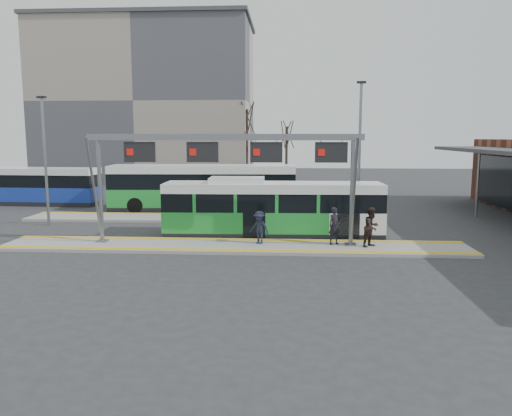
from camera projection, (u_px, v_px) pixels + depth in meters
The scene contains 18 objects.
ground at pixel (234, 248), 23.64m from camera, with size 120.00×120.00×0.00m, color #2D2D30.
platform_main at pixel (234, 246), 23.63m from camera, with size 22.00×3.00×0.15m, color gray.
platform_second at pixel (185, 218), 31.78m from camera, with size 20.00×3.00×0.15m, color gray.
tactile_main at pixel (234, 244), 23.61m from camera, with size 22.00×2.65×0.02m.
tactile_second at pixel (189, 214), 32.90m from camera, with size 20.00×0.35×0.02m.
gantry at pixel (227, 156), 23.29m from camera, with size 13.00×1.68×5.20m.
apartment_block at pixel (148, 102), 58.76m from camera, with size 24.50×12.50×18.40m.
hero_bus at pixel (272, 209), 26.17m from camera, with size 11.40×2.70×3.12m.
bg_bus_green at pixel (203, 188), 35.17m from camera, with size 13.02×3.35×3.23m.
bg_bus_blue at pixel (29, 186), 38.47m from camera, with size 10.93×2.91×2.83m.
passenger_a at pixel (335, 226), 23.56m from camera, with size 0.65×0.43×1.78m, color black.
passenger_b at pixel (372, 227), 23.09m from camera, with size 0.90×0.70×1.84m, color black.
passenger_c at pixel (259, 227), 23.74m from camera, with size 1.01×0.58×1.56m, color #1D2335.
tree_left at pixel (247, 120), 53.10m from camera, with size 1.40×1.40×9.15m.
tree_mid at pixel (287, 135), 52.50m from camera, with size 1.40×1.40×7.08m.
tree_far at pixel (79, 127), 56.24m from camera, with size 1.40×1.40×8.23m.
lamp_west at pixel (45, 158), 29.00m from camera, with size 0.50×0.25×7.51m.
lamp_east at pixel (359, 152), 28.20m from camera, with size 0.50×0.25×8.27m.
Camera 1 is at (2.51, -23.01, 5.24)m, focal length 35.00 mm.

